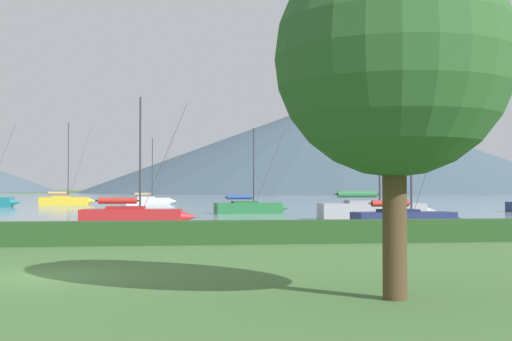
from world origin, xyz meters
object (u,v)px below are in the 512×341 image
Objects in this scene: sailboat_slip_7 at (65,200)px; park_tree at (401,43)px; sailboat_slip_2 at (405,218)px; sailboat_slip_5 at (249,207)px; sailboat_slip_1 at (149,200)px; sailboat_slip_4 at (373,209)px; sailboat_slip_8 at (133,215)px.

sailboat_slip_7 reaches higher than park_tree.
sailboat_slip_2 is 1.17× the size of sailboat_slip_5.
sailboat_slip_1 is 53.04m from sailboat_slip_4.
park_tree reaches higher than sailboat_slip_5.
sailboat_slip_8 reaches higher than sailboat_slip_5.
sailboat_slip_8 is (-18.07, -5.58, -0.15)m from sailboat_slip_4.
sailboat_slip_4 is 18.92m from sailboat_slip_8.
sailboat_slip_8 is at bearing 101.90° from park_tree.
sailboat_slip_5 is 0.92× the size of park_tree.
sailboat_slip_2 is 29.55m from park_tree.
sailboat_slip_4 is (1.41, 11.40, 0.17)m from sailboat_slip_2.
sailboat_slip_2 is 0.83× the size of sailboat_slip_7.
sailboat_slip_2 reaches higher than park_tree.
sailboat_slip_4 is at bearing 23.03° from sailboat_slip_8.
sailboat_slip_1 is 89.29m from park_tree.
sailboat_slip_1 is 1.07× the size of park_tree.
park_tree is (6.49, -88.90, 5.20)m from sailboat_slip_1.
sailboat_slip_1 reaches higher than sailboat_slip_8.
sailboat_slip_4 reaches higher than sailboat_slip_7.
sailboat_slip_7 reaches higher than sailboat_slip_1.
sailboat_slip_5 is at bearing -63.59° from sailboat_slip_7.
sailboat_slip_4 is at bearing -66.59° from sailboat_slip_5.
sailboat_slip_2 is 68.07m from sailboat_slip_7.
sailboat_slip_4 reaches higher than sailboat_slip_5.
sailboat_slip_4 is at bearing 78.71° from sailboat_slip_2.
sailboat_slip_7 is 1.30× the size of park_tree.
sailboat_slip_8 is at bearing 156.50° from sailboat_slip_2.
park_tree reaches higher than sailboat_slip_8.
sailboat_slip_1 is 1.16× the size of sailboat_slip_5.
park_tree is at bearing -72.22° from sailboat_slip_8.
park_tree is (-11.06, -38.86, 5.01)m from sailboat_slip_4.
sailboat_slip_1 is 1.11× the size of sailboat_slip_8.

